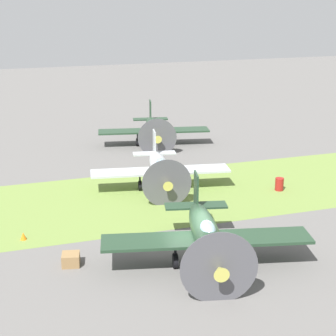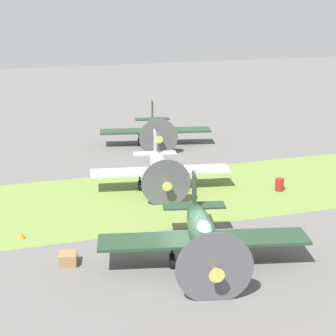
{
  "view_description": "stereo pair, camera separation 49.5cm",
  "coord_description": "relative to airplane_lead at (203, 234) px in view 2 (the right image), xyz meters",
  "views": [
    {
      "loc": [
        9.23,
        24.54,
        13.44
      ],
      "look_at": [
        -2.17,
        -10.89,
        1.4
      ],
      "focal_mm": 58.35,
      "sensor_mm": 36.0,
      "label": 1
    },
    {
      "loc": [
        8.75,
        24.69,
        13.44
      ],
      "look_at": [
        -2.17,
        -10.89,
        1.4
      ],
      "focal_mm": 58.35,
      "sensor_mm": 36.0,
      "label": 2
    }
  ],
  "objects": [
    {
      "name": "fuel_drum",
      "position": [
        -9.0,
        -8.53,
        -1.16
      ],
      "size": [
        0.6,
        0.6,
        0.9
      ],
      "primitive_type": "cylinder",
      "color": "maroon",
      "rests_on": "ground"
    },
    {
      "name": "airplane_wingman",
      "position": [
        -1.11,
        -11.66,
        -0.13
      ],
      "size": [
        10.0,
        7.97,
        3.54
      ],
      "rotation": [
        0.0,
        0.0,
        -0.17
      ],
      "color": "#B2B7BC",
      "rests_on": "ground"
    },
    {
      "name": "airplane_trail",
      "position": [
        -3.96,
        -23.0,
        -0.1
      ],
      "size": [
        10.22,
        8.16,
        3.62
      ],
      "rotation": [
        0.0,
        0.0,
        -0.19
      ],
      "color": "#233D28",
      "rests_on": "ground"
    },
    {
      "name": "grass_verge",
      "position": [
        0.45,
        -9.93,
        -1.61
      ],
      "size": [
        120.0,
        11.0,
        0.01
      ],
      "primitive_type": "cube",
      "color": "olive",
      "rests_on": "ground"
    },
    {
      "name": "supply_crate",
      "position": [
        6.71,
        -1.85,
        -1.29
      ],
      "size": [
        1.07,
        1.07,
        0.64
      ],
      "primitive_type": "cube",
      "rotation": [
        0.0,
        0.0,
        1.36
      ],
      "color": "olive",
      "rests_on": "ground"
    },
    {
      "name": "runway_marker_cone",
      "position": [
        8.85,
        -5.73,
        -1.39
      ],
      "size": [
        0.36,
        0.36,
        0.44
      ],
      "primitive_type": "cone",
      "color": "orange",
      "rests_on": "ground"
    },
    {
      "name": "ground_plane",
      "position": [
        0.45,
        -0.82,
        -1.61
      ],
      "size": [
        160.0,
        160.0,
        0.0
      ],
      "primitive_type": "plane",
      "color": "#605E5B"
    },
    {
      "name": "airplane_lead",
      "position": [
        0.0,
        0.0,
        0.0
      ],
      "size": [
        10.88,
        8.69,
        3.85
      ],
      "rotation": [
        0.0,
        0.0,
        -0.22
      ],
      "color": "#233D28",
      "rests_on": "ground"
    }
  ]
}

